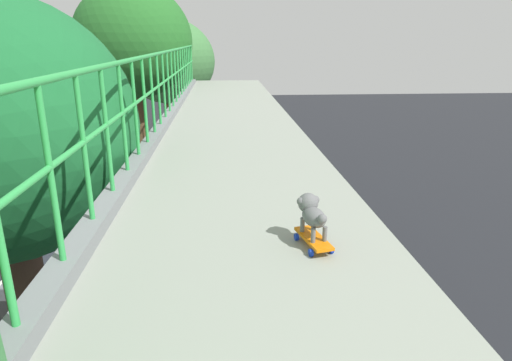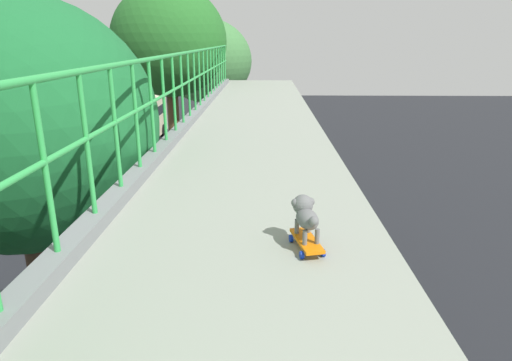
{
  "view_description": "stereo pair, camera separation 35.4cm",
  "coord_description": "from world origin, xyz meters",
  "px_view_note": "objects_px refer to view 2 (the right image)",
  "views": [
    {
      "loc": [
        0.87,
        -1.35,
        7.44
      ],
      "look_at": [
        1.15,
        2.41,
        6.22
      ],
      "focal_mm": 30.94,
      "sensor_mm": 36.0,
      "label": 1
    },
    {
      "loc": [
        1.23,
        -1.36,
        7.44
      ],
      "look_at": [
        1.15,
        2.41,
        6.22
      ],
      "focal_mm": 30.94,
      "sensor_mm": 36.0,
      "label": 2
    }
  ],
  "objects_px": {
    "car_grey_fifth": "(85,259)",
    "city_bus": "(132,123)",
    "toy_skateboard": "(307,241)",
    "small_dog": "(306,214)",
    "car_silver_sixth": "(35,211)"
  },
  "relations": [
    {
      "from": "car_grey_fifth",
      "to": "city_bus",
      "type": "bearing_deg",
      "value": 101.27
    },
    {
      "from": "car_silver_sixth",
      "to": "city_bus",
      "type": "bearing_deg",
      "value": 89.78
    },
    {
      "from": "car_silver_sixth",
      "to": "city_bus",
      "type": "height_order",
      "value": "city_bus"
    },
    {
      "from": "toy_skateboard",
      "to": "small_dog",
      "type": "relative_size",
      "value": 1.14
    },
    {
      "from": "toy_skateboard",
      "to": "small_dog",
      "type": "distance_m",
      "value": 0.22
    },
    {
      "from": "car_silver_sixth",
      "to": "toy_skateboard",
      "type": "height_order",
      "value": "toy_skateboard"
    },
    {
      "from": "city_bus",
      "to": "small_dog",
      "type": "xyz_separation_m",
      "value": [
        9.69,
        -27.4,
        4.37
      ]
    },
    {
      "from": "car_grey_fifth",
      "to": "city_bus",
      "type": "height_order",
      "value": "city_bus"
    },
    {
      "from": "car_grey_fifth",
      "to": "toy_skateboard",
      "type": "distance_m",
      "value": 12.53
    },
    {
      "from": "city_bus",
      "to": "toy_skateboard",
      "type": "xyz_separation_m",
      "value": [
        9.7,
        -27.47,
        4.16
      ]
    },
    {
      "from": "car_grey_fifth",
      "to": "car_silver_sixth",
      "type": "bearing_deg",
      "value": 132.59
    },
    {
      "from": "small_dog",
      "to": "car_silver_sixth",
      "type": "bearing_deg",
      "value": 125.95
    },
    {
      "from": "small_dog",
      "to": "car_grey_fifth",
      "type": "bearing_deg",
      "value": 122.81
    },
    {
      "from": "car_grey_fifth",
      "to": "car_silver_sixth",
      "type": "relative_size",
      "value": 1.09
    },
    {
      "from": "city_bus",
      "to": "toy_skateboard",
      "type": "bearing_deg",
      "value": -70.55
    }
  ]
}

